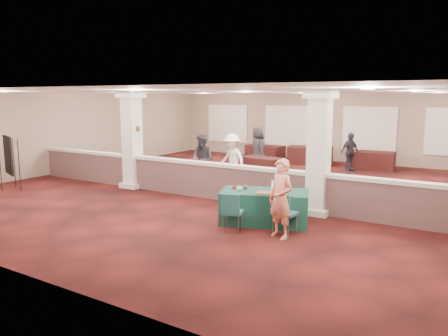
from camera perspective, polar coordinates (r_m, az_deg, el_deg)
The scene contains 32 objects.
ground at distance 14.36m, azimuth 2.73°, elevation -2.96°, with size 16.00×16.00×0.00m, color #4A1312.
wall_back at distance 21.43m, azimuth 13.23°, elevation 5.21°, with size 16.00×0.04×3.20m, color #84685B.
wall_front at distance 8.15m, azimuth -25.61°, elevation -1.89°, with size 16.00×0.04×3.20m, color #84685B.
wall_left at distance 19.27m, azimuth -18.59°, elevation 4.53°, with size 0.04×16.00×3.20m, color #84685B.
ceiling at distance 14.03m, azimuth 2.83°, elevation 9.92°, with size 16.00×16.00×0.02m, color white.
partition_wall at distance 12.97m, azimuth -0.47°, elevation -1.71°, with size 15.60×0.28×1.10m.
column_left at distance 14.96m, azimuth -11.92°, elevation 3.70°, with size 0.72×0.72×3.20m.
column_right at distance 11.51m, azimuth 12.28°, elevation 2.05°, with size 0.72×0.72×3.20m.
sconce_left at distance 15.13m, azimuth -12.74°, elevation 5.11°, with size 0.12×0.12×0.18m.
sconce_right at distance 14.74m, azimuth -11.17°, elevation 5.06°, with size 0.12×0.12×0.18m.
near_table at distance 10.68m, azimuth 5.30°, elevation -5.10°, with size 2.08×1.04×0.80m, color #0F372D.
conf_chair_main at distance 9.82m, azimuth 7.73°, elevation -5.48°, with size 0.52×0.52×0.95m.
conf_chair_side at distance 9.92m, azimuth 1.02°, elevation -5.40°, with size 0.56×0.56×0.90m.
easel_board at distance 15.89m, azimuth -26.33°, elevation 1.43°, with size 1.00×0.63×1.79m.
woman at distance 9.53m, azimuth 7.44°, elevation -4.00°, with size 0.63×0.42×1.74m, color #E58363.
far_table_front_left at distance 18.49m, azimuth -14.70°, elevation 0.68°, with size 1.81×0.91×0.73m, color black.
far_table_front_center at distance 17.32m, azimuth 4.90°, elevation 0.30°, with size 1.68×0.84×0.68m, color black.
far_table_back_left at distance 21.12m, azimuth 5.36°, elevation 1.98°, with size 1.79×0.90×0.73m, color black.
far_table_back_center at distance 20.21m, azimuth 11.19°, elevation 1.62°, with size 1.98×0.99×0.80m, color black.
far_table_back_right at distance 19.45m, azimuth 18.67°, elevation 0.94°, with size 1.87×0.94×0.76m, color black.
attendee_a at distance 15.30m, azimuth -2.80°, elevation 1.14°, with size 0.84×0.47×1.75m, color black.
attendee_b at distance 15.41m, azimuth 1.09°, elevation 1.22°, with size 1.12×0.52×1.76m, color silver.
attendee_c at distance 18.70m, azimuth 16.11°, elevation 2.03°, with size 0.93×0.44×1.59m, color black.
attendee_d at distance 18.11m, azimuth 4.41°, elevation 2.51°, with size 0.90×0.48×1.82m, color black.
laptop_base at distance 10.51m, azimuth 7.09°, elevation -3.08°, with size 0.36×0.25×0.02m, color silver.
laptop_screen at distance 10.60m, azimuth 7.15°, elevation -2.25°, with size 0.36×0.01×0.24m, color silver.
screen_glow at distance 10.60m, azimuth 7.15°, elevation -2.35°, with size 0.33×0.00×0.21m, color silver.
knitting at distance 10.31m, azimuth 5.48°, elevation -3.25°, with size 0.44×0.33×0.03m, color #CB6C20.
yarn_cream at distance 10.55m, azimuth 2.02°, elevation -2.69°, with size 0.12×0.12×0.12m, color beige.
yarn_red at distance 10.73m, azimuth 1.30°, elevation -2.50°, with size 0.11×0.11×0.11m, color maroon.
yarn_grey at distance 10.76m, azimuth 2.80°, elevation -2.47°, with size 0.11×0.11×0.11m, color #46464B.
scissors at distance 10.24m, azimuth 9.13°, elevation -3.47°, with size 0.13×0.03×0.01m, color red.
Camera 1 is at (6.78, -12.28, 3.06)m, focal length 35.00 mm.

